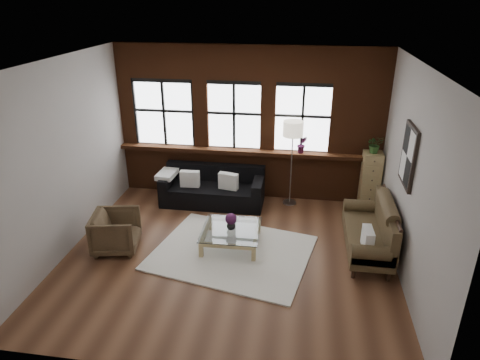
# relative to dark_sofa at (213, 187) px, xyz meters

# --- Properties ---
(floor) EXTENTS (5.50, 5.50, 0.00)m
(floor) POSITION_rel_dark_sofa_xyz_m (0.68, -1.90, -0.38)
(floor) COLOR #54311F
(floor) RESTS_ON ground
(ceiling) EXTENTS (5.50, 5.50, 0.00)m
(ceiling) POSITION_rel_dark_sofa_xyz_m (0.68, -1.90, 2.82)
(ceiling) COLOR white
(ceiling) RESTS_ON ground
(wall_back) EXTENTS (5.50, 0.00, 5.50)m
(wall_back) POSITION_rel_dark_sofa_xyz_m (0.68, 0.60, 1.22)
(wall_back) COLOR #A9A39D
(wall_back) RESTS_ON ground
(wall_front) EXTENTS (5.50, 0.00, 5.50)m
(wall_front) POSITION_rel_dark_sofa_xyz_m (0.68, -4.40, 1.22)
(wall_front) COLOR #A9A39D
(wall_front) RESTS_ON ground
(wall_left) EXTENTS (0.00, 5.00, 5.00)m
(wall_left) POSITION_rel_dark_sofa_xyz_m (-2.07, -1.90, 1.22)
(wall_left) COLOR #A9A39D
(wall_left) RESTS_ON ground
(wall_right) EXTENTS (0.00, 5.00, 5.00)m
(wall_right) POSITION_rel_dark_sofa_xyz_m (3.43, -1.90, 1.22)
(wall_right) COLOR #A9A39D
(wall_right) RESTS_ON ground
(brick_backwall) EXTENTS (5.50, 0.12, 3.20)m
(brick_backwall) POSITION_rel_dark_sofa_xyz_m (0.68, 0.54, 1.22)
(brick_backwall) COLOR #542813
(brick_backwall) RESTS_ON floor
(sill_ledge) EXTENTS (5.50, 0.30, 0.08)m
(sill_ledge) POSITION_rel_dark_sofa_xyz_m (0.68, 0.45, 0.66)
(sill_ledge) COLOR #542813
(sill_ledge) RESTS_ON brick_backwall
(window_left) EXTENTS (1.38, 0.10, 1.50)m
(window_left) POSITION_rel_dark_sofa_xyz_m (-1.12, 0.55, 1.37)
(window_left) COLOR black
(window_left) RESTS_ON brick_backwall
(window_mid) EXTENTS (1.38, 0.10, 1.50)m
(window_mid) POSITION_rel_dark_sofa_xyz_m (0.38, 0.55, 1.37)
(window_mid) COLOR black
(window_mid) RESTS_ON brick_backwall
(window_right) EXTENTS (1.38, 0.10, 1.50)m
(window_right) POSITION_rel_dark_sofa_xyz_m (1.78, 0.55, 1.37)
(window_right) COLOR black
(window_right) RESTS_ON brick_backwall
(wall_poster) EXTENTS (0.05, 0.74, 0.94)m
(wall_poster) POSITION_rel_dark_sofa_xyz_m (3.40, -1.60, 1.47)
(wall_poster) COLOR black
(wall_poster) RESTS_ON wall_right
(shag_rug) EXTENTS (2.93, 2.51, 0.03)m
(shag_rug) POSITION_rel_dark_sofa_xyz_m (0.71, -1.82, -0.37)
(shag_rug) COLOR white
(shag_rug) RESTS_ON floor
(dark_sofa) EXTENTS (2.12, 0.86, 0.77)m
(dark_sofa) POSITION_rel_dark_sofa_xyz_m (0.00, 0.00, 0.00)
(dark_sofa) COLOR black
(dark_sofa) RESTS_ON floor
(pillow_a) EXTENTS (0.41, 0.16, 0.34)m
(pillow_a) POSITION_rel_dark_sofa_xyz_m (-0.45, -0.10, 0.19)
(pillow_a) COLOR white
(pillow_a) RESTS_ON dark_sofa
(pillow_b) EXTENTS (0.42, 0.22, 0.34)m
(pillow_b) POSITION_rel_dark_sofa_xyz_m (0.35, -0.10, 0.19)
(pillow_b) COLOR white
(pillow_b) RESTS_ON dark_sofa
(vintage_settee) EXTENTS (0.79, 1.78, 0.95)m
(vintage_settee) POSITION_rel_dark_sofa_xyz_m (2.98, -1.45, 0.09)
(vintage_settee) COLOR #473821
(vintage_settee) RESTS_ON floor
(pillow_settee) EXTENTS (0.16, 0.39, 0.34)m
(pillow_settee) POSITION_rel_dark_sofa_xyz_m (2.90, -1.99, 0.20)
(pillow_settee) COLOR white
(pillow_settee) RESTS_ON vintage_settee
(armchair) EXTENTS (0.88, 0.86, 0.69)m
(armchair) POSITION_rel_dark_sofa_xyz_m (-1.28, -1.98, -0.04)
(armchair) COLOR #473723
(armchair) RESTS_ON floor
(coffee_table) EXTENTS (1.03, 1.03, 0.34)m
(coffee_table) POSITION_rel_dark_sofa_xyz_m (0.66, -1.58, -0.22)
(coffee_table) COLOR tan
(coffee_table) RESTS_ON shag_rug
(vase) EXTENTS (0.17, 0.17, 0.16)m
(vase) POSITION_rel_dark_sofa_xyz_m (0.66, -1.58, 0.03)
(vase) COLOR #B2B2B2
(vase) RESTS_ON coffee_table
(flowers) EXTENTS (0.20, 0.20, 0.20)m
(flowers) POSITION_rel_dark_sofa_xyz_m (0.66, -1.58, 0.15)
(flowers) COLOR #4F1B46
(flowers) RESTS_ON vase
(drawer_chest) EXTENTS (0.38, 0.38, 1.22)m
(drawer_chest) POSITION_rel_dark_sofa_xyz_m (3.21, 0.25, 0.23)
(drawer_chest) COLOR tan
(drawer_chest) RESTS_ON floor
(potted_plant_top) EXTENTS (0.37, 0.33, 0.35)m
(potted_plant_top) POSITION_rel_dark_sofa_xyz_m (3.21, 0.25, 1.01)
(potted_plant_top) COLOR #2D5923
(potted_plant_top) RESTS_ON drawer_chest
(floor_lamp) EXTENTS (0.40, 0.40, 1.94)m
(floor_lamp) POSITION_rel_dark_sofa_xyz_m (1.61, 0.24, 0.59)
(floor_lamp) COLOR #A5A5A8
(floor_lamp) RESTS_ON floor
(sill_plant) EXTENTS (0.23, 0.20, 0.36)m
(sill_plant) POSITION_rel_dark_sofa_xyz_m (1.80, 0.42, 0.88)
(sill_plant) COLOR #4F1B46
(sill_plant) RESTS_ON sill_ledge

